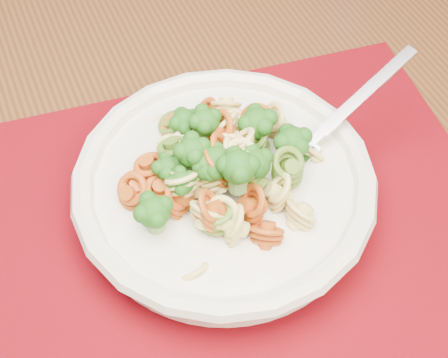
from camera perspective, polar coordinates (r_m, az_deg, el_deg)
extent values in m
cube|color=#553118|center=(0.58, -4.11, -2.91)|extent=(1.66, 1.17, 0.04)
cube|color=#553118|center=(1.40, 18.62, 12.04)|extent=(0.08, 0.08, 0.73)
cube|color=#640408|center=(0.55, 1.58, -3.45)|extent=(0.44, 0.35, 0.00)
cylinder|color=silver|center=(0.55, 0.00, -2.16)|extent=(0.11, 0.11, 0.01)
cylinder|color=silver|center=(0.54, 0.00, -1.01)|extent=(0.24, 0.24, 0.03)
torus|color=silver|center=(0.53, 0.00, -0.06)|extent=(0.26, 0.26, 0.02)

